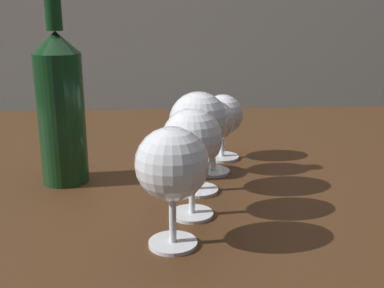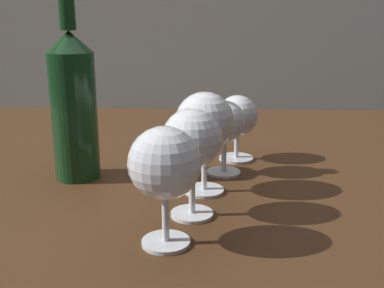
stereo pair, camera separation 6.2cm
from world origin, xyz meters
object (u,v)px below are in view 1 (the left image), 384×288
wine_glass_chardonnay (214,123)px  wine_glass_port (223,117)px  wine_glass_amber (172,166)px  wine_glass_rose (192,141)px  wine_bottle (61,105)px  wine_glass_white (198,122)px

wine_glass_chardonnay → wine_glass_port: (0.03, 0.08, -0.01)m
wine_glass_amber → wine_glass_rose: bearing=71.2°
wine_glass_rose → wine_glass_port: bearing=74.0°
wine_glass_amber → wine_glass_port: wine_glass_amber is taller
wine_bottle → wine_glass_rose: bearing=-36.6°
wine_glass_port → wine_glass_amber: bearing=-106.7°
wine_glass_rose → wine_glass_chardonnay: bearing=74.7°
wine_glass_white → wine_bottle: bearing=164.5°
wine_glass_chardonnay → wine_glass_rose: bearing=-105.3°
wine_glass_white → wine_glass_amber: bearing=-104.2°
wine_glass_chardonnay → wine_bottle: size_ratio=0.38×
wine_glass_white → wine_glass_chardonnay: size_ratio=1.23×
wine_glass_rose → wine_glass_white: 0.09m
wine_glass_white → wine_bottle: 0.23m
wine_glass_chardonnay → wine_glass_port: 0.09m
wine_glass_white → wine_bottle: (-0.22, 0.06, 0.02)m
wine_glass_amber → wine_glass_port: (0.10, 0.35, -0.02)m
wine_glass_amber → wine_bottle: 0.30m
wine_glass_amber → wine_glass_chardonnay: (0.08, 0.26, -0.01)m
wine_glass_rose → wine_bottle: size_ratio=0.45×
wine_glass_rose → wine_bottle: 0.26m
wine_glass_white → wine_glass_port: wine_glass_white is taller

